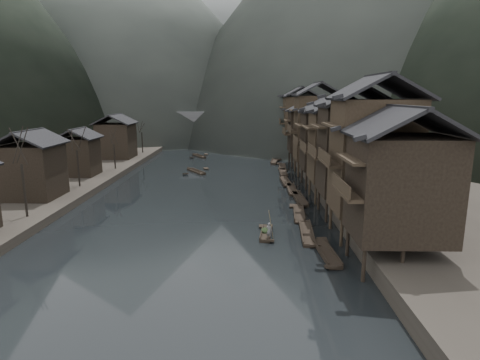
{
  "coord_description": "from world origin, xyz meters",
  "views": [
    {
      "loc": [
        5.73,
        -37.62,
        13.33
      ],
      "look_at": [
        4.8,
        13.33,
        2.5
      ],
      "focal_mm": 30.0,
      "sensor_mm": 36.0,
      "label": 1
    }
  ],
  "objects": [
    {
      "name": "cargo_heap",
      "position": [
        7.58,
        -0.46,
        0.74
      ],
      "size": [
        1.02,
        1.33,
        0.61
      ],
      "primitive_type": "ellipsoid",
      "color": "black",
      "rests_on": "hero_sampan"
    },
    {
      "name": "bare_trees",
      "position": [
        -17.0,
        11.7,
        6.62
      ],
      "size": [
        3.96,
        64.3,
        7.92
      ],
      "color": "black",
      "rests_on": "left_bank"
    },
    {
      "name": "stone_bridge",
      "position": [
        -0.0,
        72.0,
        5.11
      ],
      "size": [
        40.0,
        6.0,
        9.0
      ],
      "color": "#4C4C4F",
      "rests_on": "ground"
    },
    {
      "name": "water",
      "position": [
        0.0,
        0.0,
        0.0
      ],
      "size": [
        300.0,
        300.0,
        0.0
      ],
      "primitive_type": "plane",
      "color": "black",
      "rests_on": "ground"
    },
    {
      "name": "boatman",
      "position": [
        7.79,
        -2.28,
        1.24
      ],
      "size": [
        0.7,
        0.63,
        1.62
      ],
      "primitive_type": "imported",
      "rotation": [
        0.0,
        0.0,
        2.62
      ],
      "color": "#5F5F62",
      "rests_on": "hero_sampan"
    },
    {
      "name": "midriver_boats",
      "position": [
        -4.04,
        40.13,
        0.2
      ],
      "size": [
        5.5,
        23.81,
        0.45
      ],
      "color": "black",
      "rests_on": "water"
    },
    {
      "name": "moored_sampans",
      "position": [
        11.98,
        27.31,
        0.2
      ],
      "size": [
        3.0,
        72.85,
        0.47
      ],
      "color": "black",
      "rests_on": "water"
    },
    {
      "name": "stilt_houses",
      "position": [
        17.28,
        19.43,
        8.88
      ],
      "size": [
        9.0,
        67.6,
        15.6
      ],
      "color": "black",
      "rests_on": "ground"
    },
    {
      "name": "hills",
      "position": [
        6.91,
        167.19,
        53.15
      ],
      "size": [
        320.0,
        380.0,
        114.32
      ],
      "color": "black",
      "rests_on": "ground"
    },
    {
      "name": "left_bank",
      "position": [
        -35.0,
        40.0,
        0.6
      ],
      "size": [
        40.0,
        200.0,
        1.2
      ],
      "primitive_type": "cube",
      "color": "#2D2823",
      "rests_on": "ground"
    },
    {
      "name": "right_bank",
      "position": [
        35.0,
        40.0,
        0.9
      ],
      "size": [
        40.0,
        200.0,
        1.8
      ],
      "primitive_type": "cube",
      "color": "#2D2823",
      "rests_on": "ground"
    },
    {
      "name": "hero_sampan",
      "position": [
        7.6,
        -0.67,
        0.2
      ],
      "size": [
        1.45,
        4.67,
        0.43
      ],
      "color": "black",
      "rests_on": "water"
    },
    {
      "name": "left_houses",
      "position": [
        -20.5,
        20.12,
        5.66
      ],
      "size": [
        8.1,
        53.2,
        8.73
      ],
      "color": "black",
      "rests_on": "left_bank"
    },
    {
      "name": "bamboo_pole",
      "position": [
        7.99,
        -2.28,
        4.08
      ],
      "size": [
        0.75,
        2.29,
        4.07
      ],
      "primitive_type": "cylinder",
      "rotation": [
        0.52,
        0.0,
        -0.29
      ],
      "color": "#8C7A51",
      "rests_on": "boatman"
    }
  ]
}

